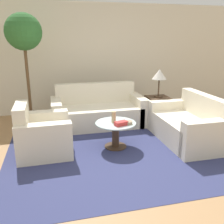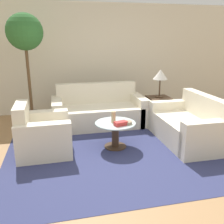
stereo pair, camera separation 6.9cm
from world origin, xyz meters
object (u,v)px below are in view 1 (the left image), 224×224
object	(u,v)px
sofa_main	(98,112)
coffee_table	(116,131)
potted_plant	(24,42)
book_stack	(121,123)
loveseat	(189,126)
vase	(114,117)
bowl	(128,123)
armchair	(41,136)
table_lamp	(159,75)

from	to	relation	value
sofa_main	coffee_table	world-z (taller)	sofa_main
sofa_main	potted_plant	xyz separation A→B (m)	(-1.37, 0.19, 1.43)
coffee_table	potted_plant	distance (m)	2.47
coffee_table	book_stack	world-z (taller)	book_stack
sofa_main	loveseat	size ratio (longest dim) A/B	1.29
coffee_table	vase	distance (m)	0.25
potted_plant	bowl	size ratio (longest dim) A/B	15.68
sofa_main	coffee_table	size ratio (longest dim) A/B	2.84
loveseat	bowl	bearing A→B (deg)	-87.15
armchair	sofa_main	bearing A→B (deg)	-45.67
sofa_main	coffee_table	bearing A→B (deg)	-86.88
armchair	bowl	xyz separation A→B (m)	(1.39, -0.18, 0.18)
armchair	potted_plant	xyz separation A→B (m)	(-0.23, 1.35, 1.43)
table_lamp	potted_plant	xyz separation A→B (m)	(-2.66, 0.37, 0.67)
loveseat	coffee_table	world-z (taller)	loveseat
book_stack	potted_plant	bearing A→B (deg)	115.77
sofa_main	potted_plant	distance (m)	1.99
potted_plant	vase	bearing A→B (deg)	-45.00
loveseat	book_stack	world-z (taller)	loveseat
coffee_table	sofa_main	bearing A→B (deg)	93.12
armchair	vase	world-z (taller)	armchair
potted_plant	table_lamp	bearing A→B (deg)	-7.91
table_lamp	bowl	world-z (taller)	table_lamp
sofa_main	armchair	size ratio (longest dim) A/B	2.19
loveseat	vase	xyz separation A→B (m)	(-1.38, 0.06, 0.25)
sofa_main	potted_plant	size ratio (longest dim) A/B	0.86
vase	bowl	bearing A→B (deg)	-29.68
sofa_main	vase	bearing A→B (deg)	-88.32
coffee_table	bowl	size ratio (longest dim) A/B	4.73
table_lamp	vase	world-z (taller)	table_lamp
loveseat	sofa_main	bearing A→B (deg)	-132.04
sofa_main	armchair	distance (m)	1.63
armchair	loveseat	world-z (taller)	loveseat
potted_plant	bowl	xyz separation A→B (m)	(1.62, -1.53, -1.25)
sofa_main	loveseat	bearing A→B (deg)	-42.08
loveseat	table_lamp	xyz separation A→B (m)	(-0.13, 1.10, 0.76)
armchair	loveseat	bearing A→B (deg)	-93.58
table_lamp	potted_plant	bearing A→B (deg)	172.09
armchair	vase	xyz separation A→B (m)	(1.18, -0.06, 0.25)
armchair	loveseat	xyz separation A→B (m)	(2.56, -0.13, -0.00)
table_lamp	vase	bearing A→B (deg)	-140.27
table_lamp	potted_plant	distance (m)	2.77
armchair	book_stack	xyz separation A→B (m)	(1.27, -0.22, 0.19)
coffee_table	book_stack	bearing A→B (deg)	-71.54
coffee_table	bowl	bearing A→B (deg)	-32.17
sofa_main	table_lamp	distance (m)	1.50
coffee_table	bowl	xyz separation A→B (m)	(0.18, -0.11, 0.18)
bowl	sofa_main	bearing A→B (deg)	100.38
loveseat	table_lamp	distance (m)	1.34
sofa_main	vase	size ratio (longest dim) A/B	10.14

